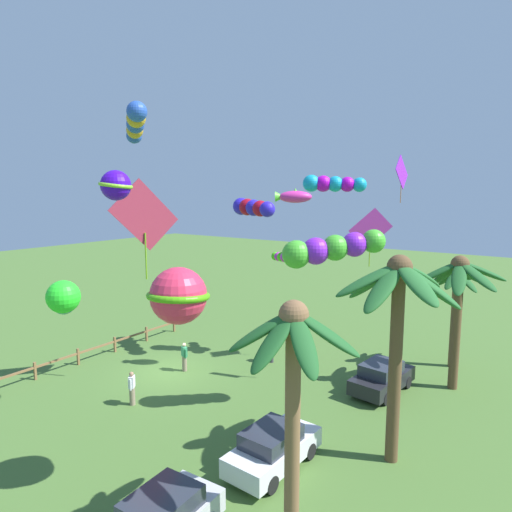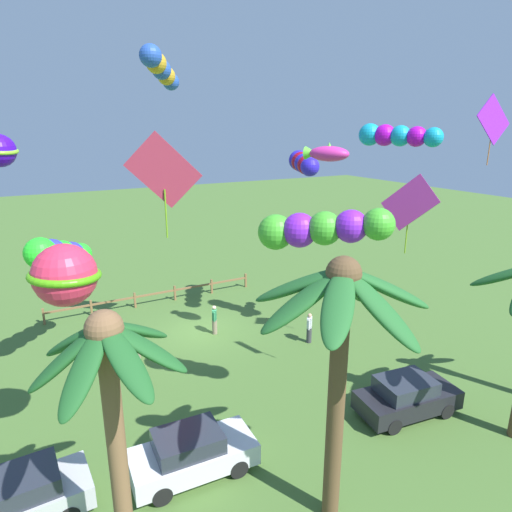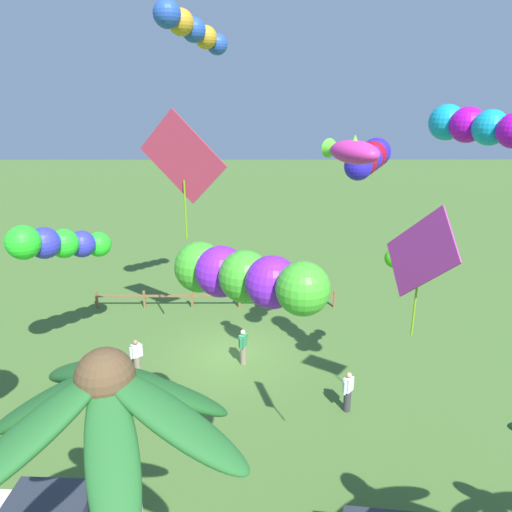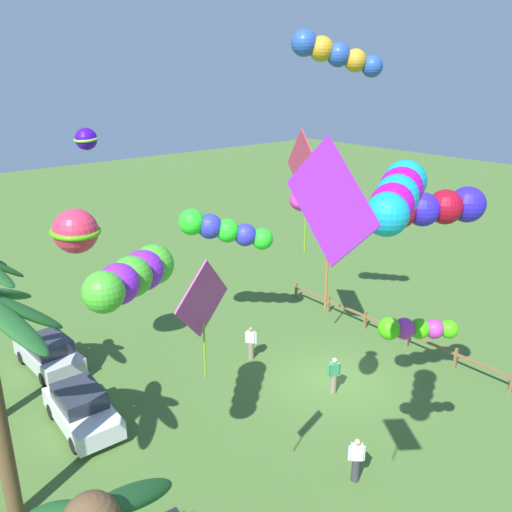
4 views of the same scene
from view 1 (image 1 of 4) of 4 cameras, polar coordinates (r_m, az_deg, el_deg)
ground_plane at (r=25.82m, az=-10.89°, el=-14.21°), size 120.00×120.00×0.00m
palm_tree_0 at (r=16.50m, az=17.46°, el=-5.70°), size 4.48×4.22×7.62m
palm_tree_1 at (r=23.99m, az=24.41°, el=-3.69°), size 4.29×4.19×6.73m
palm_tree_2 at (r=27.17m, az=24.00°, el=-4.25°), size 3.06×3.00×5.75m
palm_tree_3 at (r=12.37m, az=4.66°, el=-13.28°), size 3.41×3.52×6.94m
rail_fence at (r=28.66m, az=-19.51°, el=-11.00°), size 12.71×0.12×0.95m
parked_car_0 at (r=23.63m, az=15.68°, el=-14.58°), size 4.08×2.16×1.51m
parked_car_1 at (r=17.35m, az=2.18°, el=-23.12°), size 3.98×1.89×1.51m
spectator_0 at (r=22.27m, az=-15.47°, el=-15.83°), size 0.47×0.41×1.59m
spectator_1 at (r=26.42m, az=1.96°, el=-11.66°), size 0.42×0.44×1.59m
spectator_2 at (r=25.50m, az=-9.08°, el=-12.50°), size 0.37×0.51×1.59m
kite_ball_0 at (r=13.85m, az=-17.37°, el=8.55°), size 1.32×1.32×0.89m
kite_ball_1 at (r=13.99m, az=-9.81°, el=-4.98°), size 2.33×2.32×1.76m
kite_tube_2 at (r=26.30m, az=-0.50°, el=6.16°), size 2.14×3.63×1.04m
kite_tube_3 at (r=25.73m, az=9.63°, el=9.01°), size 2.14×3.22×0.96m
kite_tube_4 at (r=23.75m, az=-15.03°, el=16.01°), size 2.42×2.96×1.69m
kite_diamond_5 at (r=22.65m, az=-13.96°, el=4.88°), size 3.38×1.23×4.96m
kite_tube_6 at (r=26.48m, az=3.38°, el=-0.12°), size 1.48×2.01×0.71m
kite_fish_7 at (r=23.28m, az=4.73°, el=7.52°), size 1.61×1.98×0.77m
kite_tube_8 at (r=19.19m, az=9.38°, el=0.93°), size 3.26×3.64×1.63m
kite_diamond_9 at (r=22.36m, az=14.31°, el=3.27°), size 0.87×1.92×2.86m
kite_tube_10 at (r=19.79m, az=-23.23°, el=-5.11°), size 2.87×3.98×2.13m
kite_diamond_11 at (r=25.66m, az=18.00°, el=10.01°), size 1.83×0.14×2.56m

